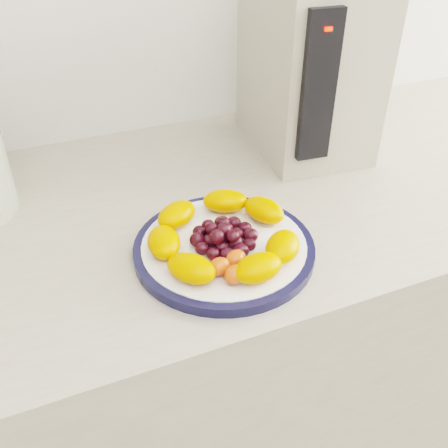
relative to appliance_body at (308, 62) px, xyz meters
name	(u,v)px	position (x,y,z in m)	size (l,w,h in m)	color
counter	(203,374)	(-0.26, -0.11, -0.61)	(3.50, 0.60, 0.90)	#A79D8B
cabinet_face	(204,383)	(-0.26, -0.11, -0.64)	(3.48, 0.58, 0.84)	#9C7D54
plate_rim	(224,248)	(-0.27, -0.26, -0.15)	(0.25, 0.25, 0.01)	black
plate_face	(224,248)	(-0.27, -0.26, -0.15)	(0.23, 0.23, 0.02)	white
appliance_body	(308,62)	(0.00, 0.00, 0.00)	(0.18, 0.26, 0.32)	#A59E8C
appliance_panel	(318,88)	(-0.06, -0.13, 0.00)	(0.05, 0.02, 0.24)	black
appliance_led	(328,29)	(-0.06, -0.14, 0.10)	(0.01, 0.01, 0.01)	#FF0C05
fruit_plate	(224,236)	(-0.27, -0.26, -0.13)	(0.22, 0.22, 0.03)	orange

